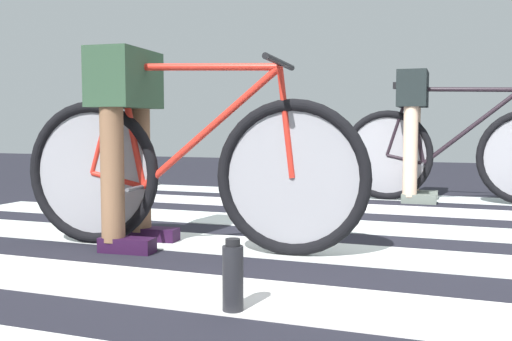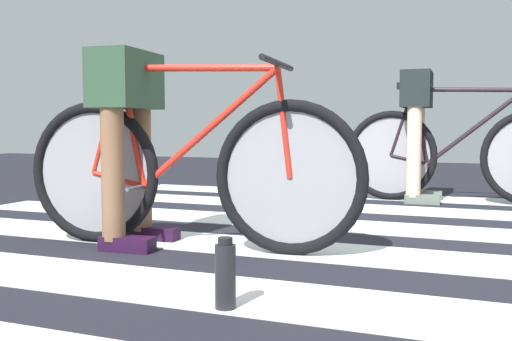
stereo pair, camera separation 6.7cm
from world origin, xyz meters
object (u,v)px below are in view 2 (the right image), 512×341
object	(u,v)px
cyclist_1_of_2	(128,120)
bicycle_1_of_2	(186,169)
water_bottle	(225,275)
bicycle_2_of_2	(458,153)
cyclist_2_of_2	(417,118)

from	to	relation	value
cyclist_1_of_2	bicycle_1_of_2	bearing A→B (deg)	-0.00
cyclist_1_of_2	water_bottle	world-z (taller)	cyclist_1_of_2
bicycle_1_of_2	bicycle_2_of_2	bearing A→B (deg)	58.15
cyclist_2_of_2	cyclist_1_of_2	bearing A→B (deg)	-118.15
bicycle_2_of_2	cyclist_2_of_2	xyz separation A→B (m)	(-0.31, -0.01, 0.27)
bicycle_2_of_2	water_bottle	world-z (taller)	bicycle_2_of_2
bicycle_1_of_2	water_bottle	xyz separation A→B (m)	(0.56, -0.79, -0.27)
cyclist_1_of_2	cyclist_2_of_2	distance (m)	2.54
bicycle_1_of_2	cyclist_1_of_2	xyz separation A→B (m)	(-0.31, -0.03, 0.24)
cyclist_2_of_2	water_bottle	size ratio (longest dim) A/B	4.30
cyclist_2_of_2	bicycle_2_of_2	bearing A→B (deg)	0.00
bicycle_1_of_2	cyclist_1_of_2	size ratio (longest dim) A/B	1.81
bicycle_1_of_2	cyclist_1_of_2	bearing A→B (deg)	180.00
bicycle_2_of_2	cyclist_2_of_2	distance (m)	0.41
water_bottle	bicycle_1_of_2	bearing A→B (deg)	125.46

